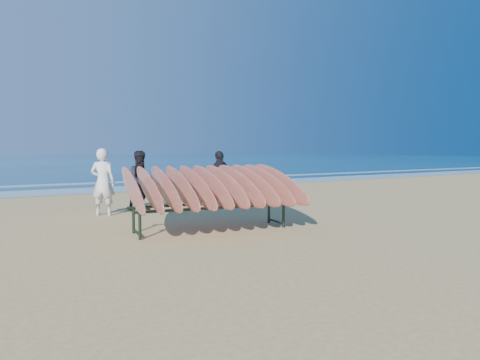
# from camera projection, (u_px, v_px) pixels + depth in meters

# --- Properties ---
(ground) EXTENTS (120.00, 120.00, 0.00)m
(ground) POSITION_uv_depth(u_px,v_px,m) (260.00, 228.00, 8.79)
(ground) COLOR tan
(ground) RESTS_ON ground
(ocean) EXTENTS (160.00, 160.00, 0.00)m
(ocean) POSITION_uv_depth(u_px,v_px,m) (29.00, 161.00, 55.93)
(ocean) COLOR navy
(ocean) RESTS_ON ground
(foam_near) EXTENTS (160.00, 160.00, 0.00)m
(foam_near) POSITION_uv_depth(u_px,v_px,m) (124.00, 189.00, 17.36)
(foam_near) COLOR white
(foam_near) RESTS_ON ground
(foam_far) EXTENTS (160.00, 160.00, 0.00)m
(foam_far) POSITION_uv_depth(u_px,v_px,m) (104.00, 183.00, 20.36)
(foam_far) COLOR white
(foam_far) RESTS_ON ground
(surfboard_rack) EXTENTS (3.44, 2.88, 1.44)m
(surfboard_rack) POSITION_uv_depth(u_px,v_px,m) (211.00, 186.00, 8.53)
(surfboard_rack) COLOR black
(surfboard_rack) RESTS_ON ground
(person_white) EXTENTS (0.72, 0.66, 1.65)m
(person_white) POSITION_uv_depth(u_px,v_px,m) (103.00, 182.00, 10.45)
(person_white) COLOR silver
(person_white) RESTS_ON ground
(person_dark_a) EXTENTS (0.83, 0.68, 1.58)m
(person_dark_a) POSITION_uv_depth(u_px,v_px,m) (142.00, 181.00, 11.26)
(person_dark_a) COLOR black
(person_dark_a) RESTS_ON ground
(person_dark_b) EXTENTS (0.99, 0.62, 1.58)m
(person_dark_b) POSITION_uv_depth(u_px,v_px,m) (220.00, 178.00, 12.48)
(person_dark_b) COLOR black
(person_dark_b) RESTS_ON ground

